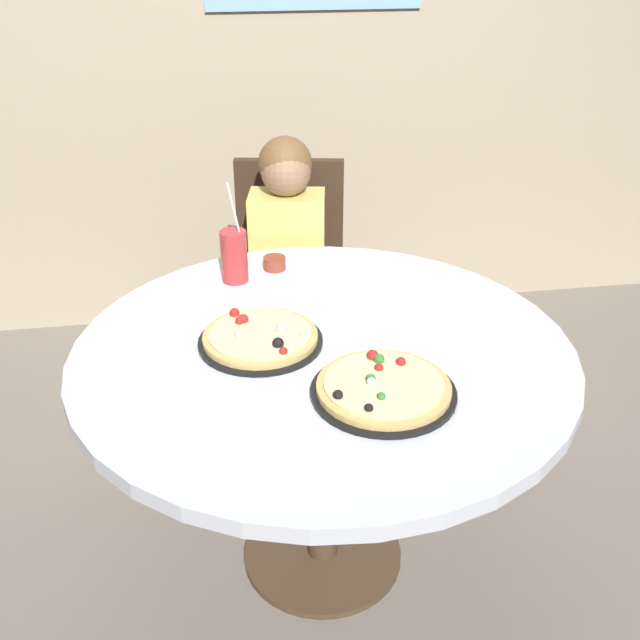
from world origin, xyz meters
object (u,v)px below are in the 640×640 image
(chair_wooden, at_px, (289,275))
(sauce_bowl, at_px, (275,263))
(diner_child, at_px, (288,309))
(dining_table, at_px, (323,375))
(pizza_cheese, at_px, (383,388))
(soda_cup, at_px, (234,256))
(pizza_veggie, at_px, (260,338))

(chair_wooden, height_order, sauce_bowl, chair_wooden)
(sauce_bowl, bearing_deg, diner_child, 74.58)
(dining_table, height_order, sauce_bowl, sauce_bowl)
(pizza_cheese, relative_size, soda_cup, 1.11)
(diner_child, distance_m, pizza_cheese, 1.00)
(diner_child, xyz_separation_m, soda_cup, (-0.19, -0.29, 0.35))
(chair_wooden, xyz_separation_m, pizza_veggie, (-0.17, -0.85, 0.24))
(dining_table, relative_size, diner_child, 1.20)
(chair_wooden, height_order, diner_child, diner_child)
(diner_child, relative_size, pizza_cheese, 3.17)
(chair_wooden, distance_m, pizza_veggie, 0.90)
(pizza_veggie, bearing_deg, dining_table, -13.82)
(diner_child, distance_m, pizza_veggie, 0.74)
(pizza_cheese, bearing_deg, chair_wooden, 94.41)
(diner_child, relative_size, pizza_veggie, 3.33)
(soda_cup, bearing_deg, pizza_veggie, -83.72)
(soda_cup, bearing_deg, diner_child, 56.76)
(pizza_veggie, height_order, pizza_cheese, same)
(pizza_veggie, height_order, sauce_bowl, pizza_veggie)
(diner_child, bearing_deg, pizza_cheese, -82.99)
(dining_table, distance_m, diner_child, 0.73)
(chair_wooden, bearing_deg, dining_table, -91.04)
(soda_cup, distance_m, sauce_bowl, 0.15)
(dining_table, height_order, diner_child, diner_child)
(dining_table, bearing_deg, pizza_veggie, 166.18)
(chair_wooden, height_order, pizza_veggie, chair_wooden)
(dining_table, height_order, pizza_cheese, pizza_cheese)
(diner_child, bearing_deg, chair_wooden, 80.63)
(diner_child, distance_m, sauce_bowl, 0.37)
(soda_cup, relative_size, sauce_bowl, 4.38)
(dining_table, bearing_deg, sauce_bowl, 98.70)
(soda_cup, bearing_deg, sauce_bowl, 26.72)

